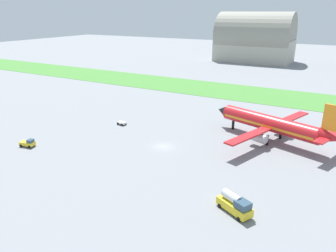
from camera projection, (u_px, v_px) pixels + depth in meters
ground_plane at (163, 147)px, 81.12m from camera, size 600.00×600.00×0.00m
grass_taxiway_strip at (242, 93)px, 134.58m from camera, size 360.00×28.00×0.08m
airplane_midfield_jet at (271, 124)px, 83.50m from camera, size 34.41×34.73×12.65m
pushback_tug_near_gate at (28, 143)px, 80.96m from camera, size 3.92×2.73×1.95m
baggage_cart_midfield at (122, 123)px, 96.56m from camera, size 2.58×2.03×0.90m
fuel_truck_by_runway at (235, 204)px, 54.23m from camera, size 6.88×5.12×3.29m
hangar_distant at (255, 40)px, 214.05m from camera, size 48.43×29.31×31.60m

